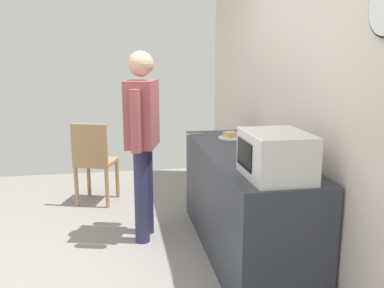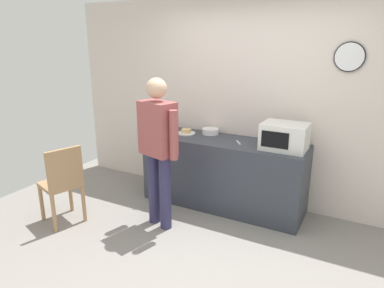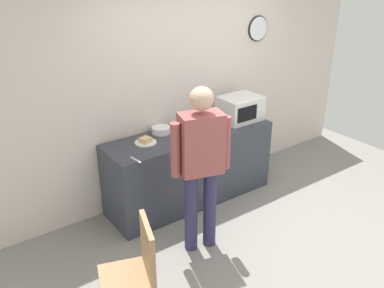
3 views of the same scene
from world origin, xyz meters
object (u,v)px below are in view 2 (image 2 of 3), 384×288
at_px(salad_bowl, 210,131).
at_px(wooden_chair, 63,182).
at_px(person_standing, 158,143).
at_px(sandwich_plate, 186,132).
at_px(microwave, 285,136).
at_px(spoon_utensil, 239,143).
at_px(fork_utensil, 155,136).

height_order(salad_bowl, wooden_chair, salad_bowl).
height_order(salad_bowl, person_standing, person_standing).
relative_size(sandwich_plate, wooden_chair, 0.25).
relative_size(microwave, wooden_chair, 0.53).
bearing_deg(spoon_utensil, person_standing, -129.72).
height_order(salad_bowl, spoon_utensil, salad_bowl).
relative_size(sandwich_plate, spoon_utensil, 1.40).
relative_size(microwave, spoon_utensil, 2.94).
bearing_deg(person_standing, wooden_chair, -153.41).
bearing_deg(spoon_utensil, microwave, 0.90).
distance_m(fork_utensil, spoon_utensil, 1.07).
bearing_deg(person_standing, sandwich_plate, 98.08).
distance_m(microwave, salad_bowl, 1.04).
xyz_separation_m(sandwich_plate, spoon_utensil, (0.76, -0.07, -0.02)).
bearing_deg(wooden_chair, salad_bowl, 52.11).
bearing_deg(person_standing, fork_utensil, 126.66).
height_order(microwave, salad_bowl, microwave).
height_order(sandwich_plate, person_standing, person_standing).
bearing_deg(wooden_chair, sandwich_plate, 57.03).
distance_m(sandwich_plate, fork_utensil, 0.41).
relative_size(sandwich_plate, salad_bowl, 1.09).
xyz_separation_m(salad_bowl, person_standing, (-0.17, -0.99, 0.08)).
bearing_deg(salad_bowl, sandwich_plate, -153.02).
height_order(microwave, sandwich_plate, microwave).
distance_m(sandwich_plate, person_standing, 0.86).
bearing_deg(person_standing, salad_bowl, 80.43).
relative_size(spoon_utensil, wooden_chair, 0.18).
bearing_deg(microwave, fork_utensil, -171.48).
distance_m(sandwich_plate, spoon_utensil, 0.77).
relative_size(microwave, sandwich_plate, 2.10).
bearing_deg(wooden_chair, person_standing, 26.59).
height_order(spoon_utensil, person_standing, person_standing).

